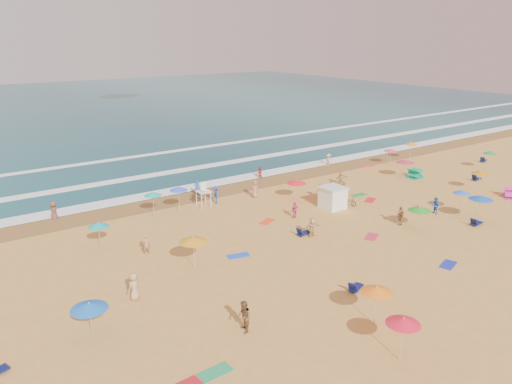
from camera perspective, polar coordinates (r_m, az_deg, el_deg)
ground at (r=44.29m, az=5.78°, el=-3.50°), size 220.00×220.00×0.00m
ocean at (r=119.34m, az=-21.79°, el=8.70°), size 220.00×140.00×0.18m
wet_sand at (r=53.80m, az=-2.91°, el=0.42°), size 220.00×220.00×0.00m
surf_foam at (r=61.15m, az=-7.33°, el=2.50°), size 200.00×18.70×0.05m
cabana at (r=47.92m, az=8.76°, el=-0.70°), size 2.00×2.00×2.00m
cabana_roof at (r=47.60m, az=8.82°, el=0.52°), size 2.20×2.20×0.12m
bicycle at (r=49.18m, az=10.57°, el=-1.02°), size 0.95×1.71×0.85m
lifeguard_stand at (r=47.97m, az=-6.02°, el=-0.50°), size 1.20×1.20×2.10m
beach_umbrellas at (r=45.11m, az=10.59°, el=-0.46°), size 52.78×28.82×0.81m
loungers at (r=46.83m, az=14.46°, el=-2.57°), size 60.65×24.51×0.34m
towels at (r=42.88m, az=11.11°, el=-4.45°), size 43.44×24.79×0.03m
popup_tents at (r=58.47m, az=22.37°, el=1.10°), size 4.28×12.69×1.20m
beachgoers at (r=46.46m, az=2.20°, el=-1.34°), size 34.36×25.94×2.12m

